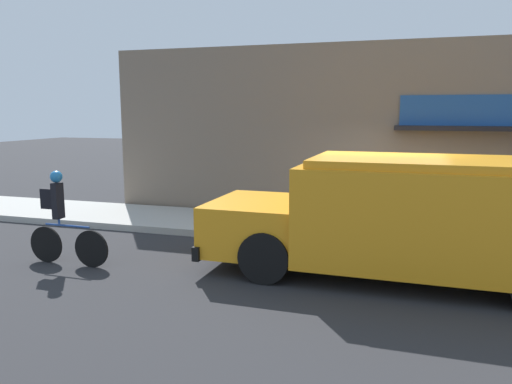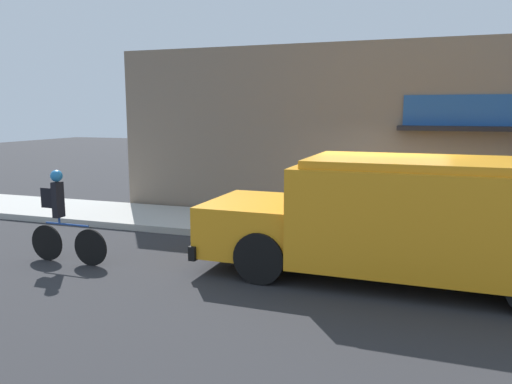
% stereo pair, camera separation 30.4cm
% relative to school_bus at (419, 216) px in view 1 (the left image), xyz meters
% --- Properties ---
extents(ground_plane, '(70.00, 70.00, 0.00)m').
position_rel_school_bus_xyz_m(ground_plane, '(-0.75, 1.47, -1.05)').
color(ground_plane, '#2B2B2D').
extents(sidewalk, '(28.00, 2.34, 0.15)m').
position_rel_school_bus_xyz_m(sidewalk, '(-0.75, 2.64, -0.97)').
color(sidewalk, '#ADAAA3').
rests_on(sidewalk, ground_plane).
extents(storefront, '(14.20, 0.73, 4.34)m').
position_rel_school_bus_xyz_m(storefront, '(-0.67, 3.97, 1.13)').
color(storefront, '#756656').
rests_on(storefront, ground_plane).
extents(school_bus, '(6.36, 2.73, 1.99)m').
position_rel_school_bus_xyz_m(school_bus, '(0.00, 0.00, 0.00)').
color(school_bus, orange).
rests_on(school_bus, ground_plane).
extents(cyclist, '(1.63, 0.21, 1.69)m').
position_rel_school_bus_xyz_m(cyclist, '(-6.05, -1.03, -0.23)').
color(cyclist, black).
rests_on(cyclist, ground_plane).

